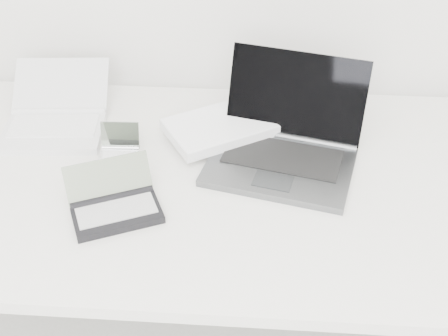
# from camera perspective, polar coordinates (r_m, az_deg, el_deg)

# --- Properties ---
(desk) EXTENTS (1.60, 0.80, 0.73)m
(desk) POSITION_cam_1_polar(r_m,az_deg,el_deg) (1.48, 1.27, -2.36)
(desk) COLOR white
(desk) RESTS_ON ground
(laptop_large) EXTENTS (0.51, 0.42, 0.22)m
(laptop_large) POSITION_cam_1_polar(r_m,az_deg,el_deg) (1.51, 3.38, 2.66)
(laptop_large) COLOR #55575A
(laptop_large) RESTS_ON desk
(netbook_open_white) EXTENTS (0.27, 0.32, 0.11)m
(netbook_open_white) POSITION_cam_1_polar(r_m,az_deg,el_deg) (1.67, -15.15, 4.41)
(netbook_open_white) COLOR white
(netbook_open_white) RESTS_ON desk
(pda_silver) EXTENTS (0.10, 0.10, 0.08)m
(pda_silver) POSITION_cam_1_polar(r_m,az_deg,el_deg) (1.52, -9.57, 1.46)
(pda_silver) COLOR silver
(pda_silver) RESTS_ON desk
(palmtop_charcoal) EXTENTS (0.23, 0.21, 0.10)m
(palmtop_charcoal) POSITION_cam_1_polar(r_m,az_deg,el_deg) (1.36, -9.96, -3.38)
(palmtop_charcoal) COLOR black
(palmtop_charcoal) RESTS_ON desk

